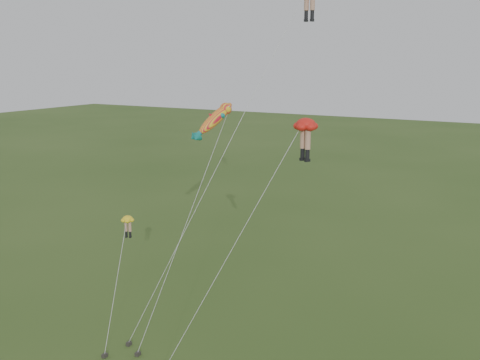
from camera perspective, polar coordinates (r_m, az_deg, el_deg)
The scene contains 4 objects.
ground at distance 36.83m, azimuth -8.70°, elevation -17.60°, with size 300.00×300.00×0.00m, color #304C1B.
legs_kite_red_mid at distance 30.27m, azimuth 6.76°, elevation 5.14°, with size 7.53×7.06×15.33m.
legs_kite_yellow at distance 36.67m, azimuth -12.01°, elevation -4.95°, with size 1.53×4.47×8.31m.
fish_kite at distance 37.00m, azimuth -2.67°, elevation 6.45°, with size 2.66×9.27×15.89m.
Camera 1 is at (19.85, -24.94, 18.46)m, focal length 40.00 mm.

